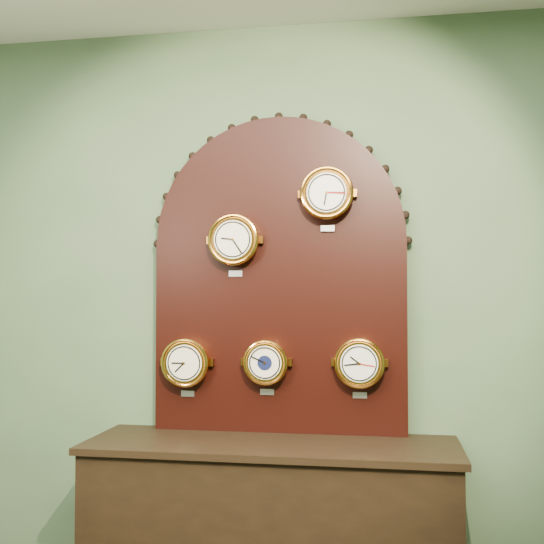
% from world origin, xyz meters
% --- Properties ---
extents(wall_back, '(4.00, 0.00, 4.00)m').
position_xyz_m(wall_back, '(0.00, 2.50, 1.40)').
color(wall_back, '#4B6847').
rests_on(wall_back, ground).
extents(shop_counter, '(1.60, 0.50, 0.80)m').
position_xyz_m(shop_counter, '(0.00, 2.23, 0.40)').
color(shop_counter, black).
rests_on(shop_counter, ground_plane).
extents(display_board, '(1.26, 0.06, 1.53)m').
position_xyz_m(display_board, '(0.00, 2.45, 1.63)').
color(display_board, black).
rests_on(display_board, shop_counter).
extents(roman_clock, '(0.25, 0.08, 0.30)m').
position_xyz_m(roman_clock, '(-0.20, 2.38, 1.74)').
color(roman_clock, orange).
rests_on(roman_clock, display_board).
extents(arabic_clock, '(0.25, 0.08, 0.30)m').
position_xyz_m(arabic_clock, '(0.24, 2.38, 1.95)').
color(arabic_clock, orange).
rests_on(arabic_clock, display_board).
extents(hygrometer, '(0.23, 0.08, 0.28)m').
position_xyz_m(hygrometer, '(-0.44, 2.38, 1.16)').
color(hygrometer, orange).
rests_on(hygrometer, display_board).
extents(barometer, '(0.21, 0.08, 0.26)m').
position_xyz_m(barometer, '(-0.05, 2.38, 1.16)').
color(barometer, orange).
rests_on(barometer, display_board).
extents(tide_clock, '(0.23, 0.08, 0.28)m').
position_xyz_m(tide_clock, '(0.38, 2.38, 1.17)').
color(tide_clock, orange).
rests_on(tide_clock, display_board).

